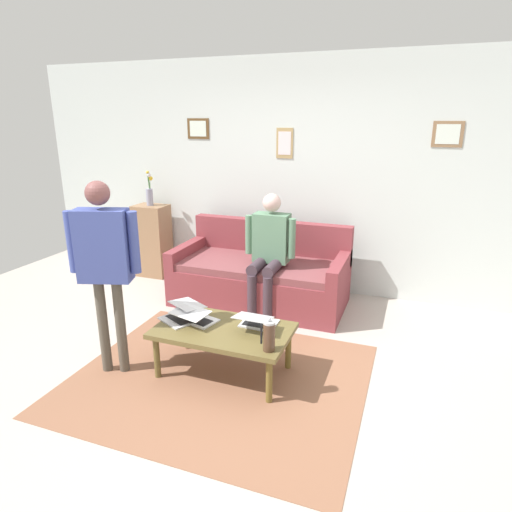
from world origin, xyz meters
TOP-DOWN VIEW (x-y plane):
  - ground_plane at (0.00, 0.00)m, footprint 7.68×7.68m
  - area_rug at (0.02, 0.06)m, footprint 2.30×1.93m
  - back_wall at (-0.00, -2.20)m, footprint 7.04×0.11m
  - couch at (0.24, -1.54)m, footprint 1.91×0.92m
  - coffee_table at (0.02, -0.04)m, footprint 1.09×0.63m
  - laptop_left at (-0.22, -0.16)m, footprint 0.29×0.37m
  - laptop_center at (0.28, -0.06)m, footprint 0.38×0.37m
  - laptop_right at (0.42, -0.07)m, footprint 0.41×0.42m
  - french_press at (-0.44, 0.16)m, footprint 0.11×0.09m
  - side_shelf at (1.88, -1.91)m, footprint 0.42×0.32m
  - flower_vase at (1.88, -1.91)m, footprint 0.09×0.09m
  - person_standing at (0.89, 0.24)m, footprint 0.56×0.29m
  - person_seated at (0.07, -1.31)m, footprint 0.55×0.51m

SIDE VIEW (x-z plane):
  - ground_plane at x=0.00m, z-range 0.00..0.00m
  - area_rug at x=0.02m, z-range 0.00..0.01m
  - couch at x=0.24m, z-range -0.14..0.74m
  - coffee_table at x=0.02m, z-range 0.16..0.56m
  - laptop_center at x=0.28m, z-range 0.38..0.51m
  - laptop_right at x=0.42m, z-range 0.38..0.51m
  - laptop_left at x=-0.22m, z-range 0.38..0.52m
  - side_shelf at x=1.88m, z-range 0.00..0.94m
  - french_press at x=-0.44m, z-range 0.39..0.65m
  - person_seated at x=0.07m, z-range 0.09..1.37m
  - person_standing at x=0.89m, z-range 0.22..1.81m
  - flower_vase at x=1.88m, z-range 0.88..1.33m
  - back_wall at x=0.00m, z-range 0.00..2.70m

